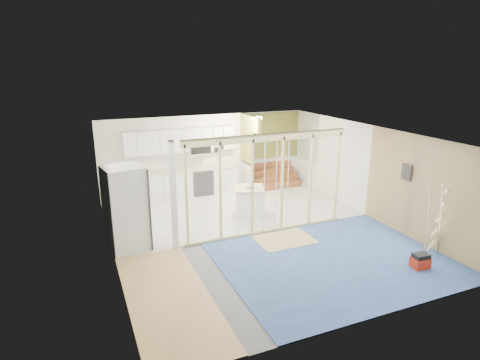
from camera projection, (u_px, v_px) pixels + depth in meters
name	position (u px, v px, depth m)	size (l,w,h in m)	color
room	(257.00, 186.00, 9.94)	(7.01, 8.01, 2.61)	slate
floor_overlays	(258.00, 233.00, 10.38)	(7.00, 8.00, 0.03)	beige
stud_frame	(249.00, 176.00, 9.78)	(4.66, 0.14, 2.60)	#F0DB93
base_cabinets	(164.00, 188.00, 12.55)	(4.45, 2.24, 0.93)	white
upper_cabinets	(183.00, 141.00, 12.85)	(3.60, 0.41, 0.85)	white
green_partition	(265.00, 161.00, 14.04)	(2.25, 1.51, 2.60)	olive
pot_rack	(219.00, 145.00, 11.30)	(0.52, 0.52, 0.72)	black
sheathing_panel	(426.00, 192.00, 9.47)	(0.02, 4.00, 2.60)	tan
electrical_panel	(407.00, 172.00, 9.88)	(0.04, 0.30, 0.40)	#343439
ceiling_light	(257.00, 118.00, 12.76)	(0.32, 0.32, 0.08)	#FFEABF
fridge	(126.00, 208.00, 9.26)	(1.01, 0.97, 2.01)	silver
island	(249.00, 201.00, 11.53)	(1.06, 1.06, 0.82)	white
bowl	(250.00, 186.00, 11.44)	(0.27, 0.27, 0.07)	white
soap_bottle_a	(132.00, 169.00, 12.41)	(0.11, 0.11, 0.29)	silver
soap_bottle_b	(219.00, 162.00, 13.44)	(0.09, 0.09, 0.19)	white
toolbox	(420.00, 261.00, 8.56)	(0.38, 0.30, 0.34)	#A2220E
ladder	(434.00, 220.00, 8.94)	(0.90, 0.19, 1.71)	tan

